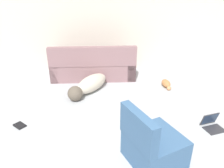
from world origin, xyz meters
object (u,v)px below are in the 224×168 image
couch (93,67)px  cat (166,84)px  dog (89,85)px  laptop_open (212,123)px  book_black (20,125)px  side_chair (152,145)px

couch → cat: bearing=158.9°
dog → laptop_open: bearing=92.2°
laptop_open → couch: bearing=116.7°
cat → book_black: size_ratio=2.03×
couch → dog: bearing=84.2°
side_chair → dog: bearing=-0.4°
couch → laptop_open: couch is taller
couch → laptop_open: (1.97, -2.30, -0.21)m
dog → cat: bearing=131.8°
dog → book_black: 1.67m
couch → side_chair: 3.09m
dog → side_chair: bearing=59.6°
dog → cat: dog is taller
couch → dog: 0.85m
dog → laptop_open: dog is taller
couch → laptop_open: bearing=131.9°
cat → laptop_open: laptop_open is taller
couch → dog: (-0.11, -0.84, -0.11)m
cat → laptop_open: 1.63m
cat → book_black: (-2.95, -1.33, -0.07)m
cat → laptop_open: bearing=6.9°
book_black → side_chair: 2.26m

